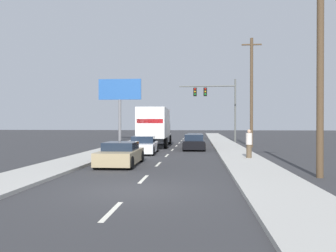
{
  "coord_description": "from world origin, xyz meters",
  "views": [
    {
      "loc": [
        2.2,
        -11.19,
        2.24
      ],
      "look_at": [
        -0.0,
        13.19,
        2.02
      ],
      "focal_mm": 36.74,
      "sensor_mm": 36.0,
      "label": 1
    }
  ],
  "objects_px": {
    "traffic_signal_mast": "(213,97)",
    "roadside_billboard": "(120,95)",
    "box_truck": "(155,125)",
    "car_tan": "(121,154)",
    "utility_pole_near": "(320,68)",
    "utility_pole_mid": "(252,91)",
    "car_black": "(194,143)",
    "pedestrian_near_corner": "(249,144)",
    "car_white": "(143,146)",
    "car_orange": "(195,139)"
  },
  "relations": [
    {
      "from": "traffic_signal_mast",
      "to": "roadside_billboard",
      "type": "height_order",
      "value": "roadside_billboard"
    },
    {
      "from": "box_truck",
      "to": "car_tan",
      "type": "height_order",
      "value": "box_truck"
    },
    {
      "from": "car_tan",
      "to": "utility_pole_near",
      "type": "xyz_separation_m",
      "value": [
        9.07,
        -3.37,
        3.9
      ]
    },
    {
      "from": "utility_pole_near",
      "to": "roadside_billboard",
      "type": "xyz_separation_m",
      "value": [
        -14.87,
        28.01,
        1.26
      ]
    },
    {
      "from": "traffic_signal_mast",
      "to": "utility_pole_mid",
      "type": "bearing_deg",
      "value": -67.44
    },
    {
      "from": "traffic_signal_mast",
      "to": "car_tan",
      "type": "bearing_deg",
      "value": -104.55
    },
    {
      "from": "utility_pole_near",
      "to": "utility_pole_mid",
      "type": "bearing_deg",
      "value": 90.43
    },
    {
      "from": "car_black",
      "to": "roadside_billboard",
      "type": "relative_size",
      "value": 0.58
    },
    {
      "from": "car_black",
      "to": "pedestrian_near_corner",
      "type": "distance_m",
      "value": 8.53
    },
    {
      "from": "box_truck",
      "to": "car_white",
      "type": "distance_m",
      "value": 7.32
    },
    {
      "from": "car_orange",
      "to": "traffic_signal_mast",
      "type": "distance_m",
      "value": 6.63
    },
    {
      "from": "car_black",
      "to": "utility_pole_near",
      "type": "height_order",
      "value": "utility_pole_near"
    },
    {
      "from": "car_black",
      "to": "pedestrian_near_corner",
      "type": "relative_size",
      "value": 2.63
    },
    {
      "from": "pedestrian_near_corner",
      "to": "utility_pole_mid",
      "type": "bearing_deg",
      "value": 80.77
    },
    {
      "from": "car_white",
      "to": "pedestrian_near_corner",
      "type": "xyz_separation_m",
      "value": [
        7.07,
        -3.89,
        0.42
      ]
    },
    {
      "from": "car_white",
      "to": "utility_pole_mid",
      "type": "distance_m",
      "value": 12.24
    },
    {
      "from": "box_truck",
      "to": "car_black",
      "type": "xyz_separation_m",
      "value": [
        3.69,
        -3.26,
        -1.47
      ]
    },
    {
      "from": "car_white",
      "to": "utility_pole_mid",
      "type": "relative_size",
      "value": 0.43
    },
    {
      "from": "roadside_billboard",
      "to": "car_orange",
      "type": "bearing_deg",
      "value": -36.2
    },
    {
      "from": "car_white",
      "to": "utility_pole_near",
      "type": "height_order",
      "value": "utility_pole_near"
    },
    {
      "from": "car_tan",
      "to": "car_orange",
      "type": "xyz_separation_m",
      "value": [
        3.73,
        17.67,
        -0.04
      ]
    },
    {
      "from": "car_black",
      "to": "utility_pole_mid",
      "type": "distance_m",
      "value": 7.64
    },
    {
      "from": "car_tan",
      "to": "pedestrian_near_corner",
      "type": "distance_m",
      "value": 7.82
    },
    {
      "from": "roadside_billboard",
      "to": "pedestrian_near_corner",
      "type": "bearing_deg",
      "value": -58.96
    },
    {
      "from": "car_orange",
      "to": "roadside_billboard",
      "type": "bearing_deg",
      "value": 143.8
    },
    {
      "from": "box_truck",
      "to": "car_tan",
      "type": "bearing_deg",
      "value": -90.13
    },
    {
      "from": "box_truck",
      "to": "utility_pole_near",
      "type": "height_order",
      "value": "utility_pole_near"
    },
    {
      "from": "car_tan",
      "to": "car_black",
      "type": "height_order",
      "value": "car_black"
    },
    {
      "from": "utility_pole_near",
      "to": "utility_pole_mid",
      "type": "height_order",
      "value": "utility_pole_mid"
    },
    {
      "from": "box_truck",
      "to": "car_orange",
      "type": "relative_size",
      "value": 2.12
    },
    {
      "from": "car_tan",
      "to": "car_black",
      "type": "bearing_deg",
      "value": 71.21
    },
    {
      "from": "car_orange",
      "to": "traffic_signal_mast",
      "type": "bearing_deg",
      "value": 65.35
    },
    {
      "from": "box_truck",
      "to": "roadside_billboard",
      "type": "xyz_separation_m",
      "value": [
        -5.83,
        10.45,
        3.68
      ]
    },
    {
      "from": "traffic_signal_mast",
      "to": "utility_pole_near",
      "type": "bearing_deg",
      "value": -82.41
    },
    {
      "from": "car_tan",
      "to": "pedestrian_near_corner",
      "type": "height_order",
      "value": "pedestrian_near_corner"
    },
    {
      "from": "utility_pole_mid",
      "to": "car_orange",
      "type": "bearing_deg",
      "value": 145.81
    },
    {
      "from": "car_tan",
      "to": "traffic_signal_mast",
      "type": "height_order",
      "value": "traffic_signal_mast"
    },
    {
      "from": "traffic_signal_mast",
      "to": "roadside_billboard",
      "type": "distance_m",
      "value": 11.81
    },
    {
      "from": "roadside_billboard",
      "to": "pedestrian_near_corner",
      "type": "distance_m",
      "value": 25.55
    },
    {
      "from": "car_white",
      "to": "car_orange",
      "type": "relative_size",
      "value": 1.02
    },
    {
      "from": "box_truck",
      "to": "utility_pole_mid",
      "type": "height_order",
      "value": "utility_pole_mid"
    },
    {
      "from": "car_white",
      "to": "car_tan",
      "type": "bearing_deg",
      "value": -90.68
    },
    {
      "from": "car_tan",
      "to": "utility_pole_mid",
      "type": "xyz_separation_m",
      "value": [
        8.94,
        14.13,
        4.58
      ]
    },
    {
      "from": "car_tan",
      "to": "car_orange",
      "type": "relative_size",
      "value": 1.02
    },
    {
      "from": "box_truck",
      "to": "roadside_billboard",
      "type": "relative_size",
      "value": 1.16
    },
    {
      "from": "car_tan",
      "to": "roadside_billboard",
      "type": "xyz_separation_m",
      "value": [
        -5.8,
        24.64,
        5.16
      ]
    },
    {
      "from": "car_tan",
      "to": "utility_pole_mid",
      "type": "relative_size",
      "value": 0.43
    },
    {
      "from": "car_white",
      "to": "box_truck",
      "type": "bearing_deg",
      "value": 90.41
    },
    {
      "from": "car_tan",
      "to": "roadside_billboard",
      "type": "distance_m",
      "value": 25.83
    },
    {
      "from": "box_truck",
      "to": "pedestrian_near_corner",
      "type": "height_order",
      "value": "box_truck"
    }
  ]
}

